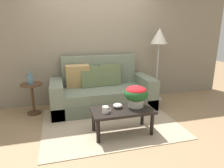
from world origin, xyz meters
The scene contains 11 objects.
ground_plane centered at (0.00, 0.00, 0.00)m, with size 14.00×14.00×0.00m, color #997A56.
wall_back centered at (0.00, 1.26, 1.40)m, with size 6.40×0.12×2.80m, color gray.
area_rug centered at (0.00, 0.00, 0.01)m, with size 2.30×1.76×0.01m, color tan.
couch centered at (0.02, 0.78, 0.33)m, with size 2.08×0.91×1.06m.
coffee_table centered at (0.10, -0.39, 0.35)m, with size 0.97×0.49×0.41m.
side_table centered at (-1.33, 0.79, 0.42)m, with size 0.40×0.40×0.61m.
floor_lamp centered at (1.35, 0.91, 1.36)m, with size 0.37×0.37×1.62m.
potted_plant centered at (0.34, -0.34, 0.62)m, with size 0.38×0.38×0.34m.
coffee_mug centered at (-0.18, -0.45, 0.46)m, with size 0.14×0.09×0.10m.
snack_bowl centered at (0.04, -0.32, 0.45)m, with size 0.15×0.15×0.07m.
table_vase centered at (-1.34, 0.78, 0.71)m, with size 0.11×0.11×0.24m.
Camera 1 is at (-0.82, -3.16, 1.64)m, focal length 32.37 mm.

